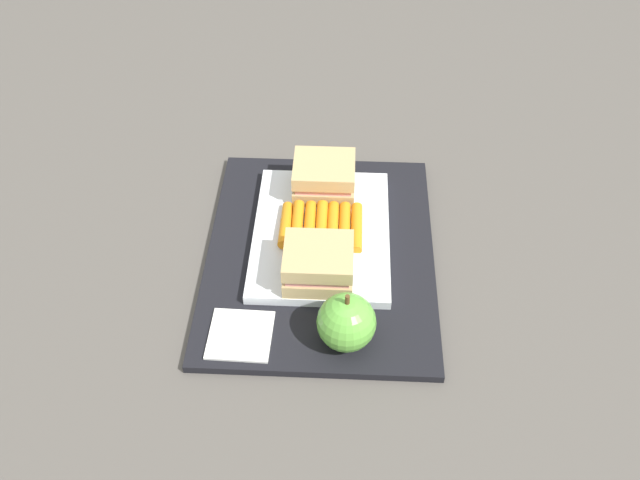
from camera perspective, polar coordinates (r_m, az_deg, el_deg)
name	(u,v)px	position (r m, az deg, el deg)	size (l,w,h in m)	color
ground_plane	(320,257)	(0.89, 0.04, -1.34)	(2.40, 2.40, 0.00)	#56514C
lunchbag_mat	(320,254)	(0.88, 0.04, -1.12)	(0.36, 0.28, 0.01)	black
food_tray	(321,234)	(0.89, 0.11, 0.53)	(0.23, 0.17, 0.01)	white
sandwich_half_left	(324,177)	(0.93, 0.33, 5.12)	(0.07, 0.08, 0.04)	tan
sandwich_half_right	(318,264)	(0.82, -0.13, -1.91)	(0.07, 0.08, 0.04)	tan
carrot_sticks_bundle	(321,226)	(0.88, 0.08, 1.13)	(0.08, 0.10, 0.02)	orange
apple	(346,322)	(0.77, 2.14, -6.63)	(0.06, 0.06, 0.08)	#66B742
paper_napkin	(240,335)	(0.80, -6.42, -7.60)	(0.07, 0.07, 0.00)	white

